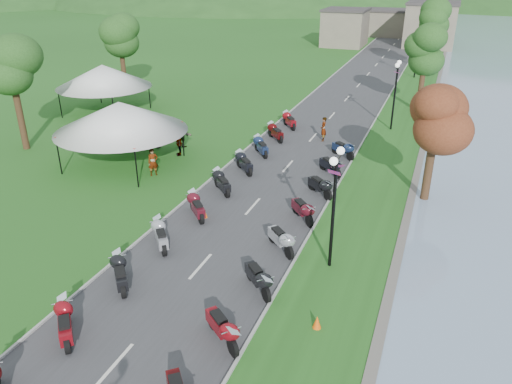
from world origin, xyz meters
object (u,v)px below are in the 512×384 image
(pedestrian_c, at_px, (140,144))
(pedestrian_b, at_px, (156,147))
(pedestrian_a, at_px, (154,175))
(vendor_tent_main, at_px, (122,134))

(pedestrian_c, bearing_deg, pedestrian_b, 48.96)
(pedestrian_b, bearing_deg, pedestrian_a, 134.59)
(vendor_tent_main, bearing_deg, pedestrian_b, 89.52)
(vendor_tent_main, distance_m, pedestrian_c, 4.36)
(pedestrian_b, distance_m, pedestrian_c, 1.36)
(vendor_tent_main, bearing_deg, pedestrian_c, 110.00)
(vendor_tent_main, bearing_deg, pedestrian_a, -18.34)
(pedestrian_a, relative_size, pedestrian_c, 1.02)
(pedestrian_a, bearing_deg, pedestrian_b, 71.67)
(pedestrian_a, distance_m, pedestrian_c, 5.96)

